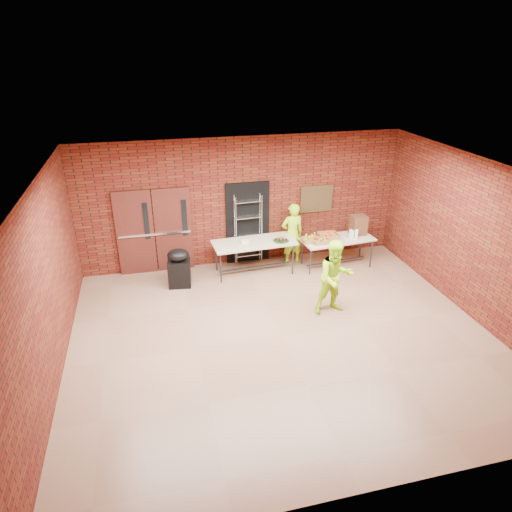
{
  "coord_description": "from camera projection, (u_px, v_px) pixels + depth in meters",
  "views": [
    {
      "loc": [
        -2.24,
        -7.0,
        5.19
      ],
      "look_at": [
        -0.19,
        1.4,
        1.11
      ],
      "focal_mm": 32.0,
      "sensor_mm": 36.0,
      "label": 1
    }
  ],
  "objects": [
    {
      "name": "napkin_box",
      "position": [
        245.0,
        242.0,
        10.9
      ],
      "size": [
        0.18,
        0.12,
        0.06
      ],
      "primitive_type": "cube",
      "color": "white",
      "rests_on": "table_left"
    },
    {
      "name": "room",
      "position": [
        285.0,
        262.0,
        8.17
      ],
      "size": [
        8.08,
        7.08,
        3.28
      ],
      "color": "#855E48",
      "rests_on": "ground"
    },
    {
      "name": "double_doors",
      "position": [
        155.0,
        231.0,
        10.95
      ],
      "size": [
        1.78,
        0.12,
        2.1
      ],
      "color": "#4B1815",
      "rests_on": "room"
    },
    {
      "name": "basket_apples",
      "position": [
        321.0,
        241.0,
        11.06
      ],
      "size": [
        0.41,
        0.32,
        0.13
      ],
      "color": "olive",
      "rests_on": "table_right"
    },
    {
      "name": "bronze_plaque",
      "position": [
        316.0,
        199.0,
        11.63
      ],
      "size": [
        0.85,
        0.04,
        0.7
      ],
      "primitive_type": "cube",
      "color": "#43351A",
      "rests_on": "room"
    },
    {
      "name": "volunteer_woman",
      "position": [
        292.0,
        234.0,
        11.48
      ],
      "size": [
        0.61,
        0.43,
        1.59
      ],
      "primitive_type": "imported",
      "rotation": [
        0.0,
        0.0,
        3.22
      ],
      "color": "#ACEC1A",
      "rests_on": "room"
    },
    {
      "name": "table_left",
      "position": [
        254.0,
        244.0,
        11.0
      ],
      "size": [
        2.04,
        0.94,
        0.82
      ],
      "rotation": [
        0.0,
        0.0,
        0.06
      ],
      "color": "#BAA68E",
      "rests_on": "room"
    },
    {
      "name": "basket_oranges",
      "position": [
        328.0,
        235.0,
        11.34
      ],
      "size": [
        0.48,
        0.37,
        0.15
      ],
      "color": "olive",
      "rests_on": "table_right"
    },
    {
      "name": "cup_stack_mid",
      "position": [
        356.0,
        235.0,
        11.24
      ],
      "size": [
        0.08,
        0.08,
        0.25
      ],
      "primitive_type": "cylinder",
      "color": "white",
      "rests_on": "table_right"
    },
    {
      "name": "cup_stack_back",
      "position": [
        351.0,
        234.0,
        11.33
      ],
      "size": [
        0.07,
        0.07,
        0.22
      ],
      "primitive_type": "cylinder",
      "color": "white",
      "rests_on": "table_right"
    },
    {
      "name": "volunteer_man",
      "position": [
        335.0,
        277.0,
        9.34
      ],
      "size": [
        0.8,
        0.64,
        1.61
      ],
      "primitive_type": "imported",
      "rotation": [
        0.0,
        0.0,
        0.04
      ],
      "color": "#ACEC1A",
      "rests_on": "room"
    },
    {
      "name": "dark_doorway",
      "position": [
        248.0,
        223.0,
        11.46
      ],
      "size": [
        1.1,
        0.06,
        2.1
      ],
      "primitive_type": "cube",
      "color": "black",
      "rests_on": "room"
    },
    {
      "name": "table_right",
      "position": [
        337.0,
        241.0,
        11.36
      ],
      "size": [
        1.88,
        0.93,
        0.75
      ],
      "rotation": [
        0.0,
        0.0,
        0.1
      ],
      "color": "#BAA68E",
      "rests_on": "room"
    },
    {
      "name": "coffee_dispenser",
      "position": [
        358.0,
        225.0,
        11.5
      ],
      "size": [
        0.37,
        0.33,
        0.49
      ],
      "primitive_type": "cube",
      "color": "brown",
      "rests_on": "table_right"
    },
    {
      "name": "wire_rack",
      "position": [
        248.0,
        230.0,
        11.39
      ],
      "size": [
        0.68,
        0.26,
        1.82
      ],
      "primitive_type": null,
      "rotation": [
        0.0,
        0.0,
        0.06
      ],
      "color": "#BABBC1",
      "rests_on": "room"
    },
    {
      "name": "muffin_tray",
      "position": [
        281.0,
        239.0,
        10.99
      ],
      "size": [
        0.38,
        0.38,
        0.1
      ],
      "color": "#155118",
      "rests_on": "table_left"
    },
    {
      "name": "basket_bananas",
      "position": [
        310.0,
        240.0,
        11.12
      ],
      "size": [
        0.41,
        0.32,
        0.13
      ],
      "color": "olive",
      "rests_on": "table_right"
    },
    {
      "name": "covered_grill",
      "position": [
        179.0,
        268.0,
        10.51
      ],
      "size": [
        0.56,
        0.48,
        0.92
      ],
      "rotation": [
        0.0,
        0.0,
        -0.13
      ],
      "color": "black",
      "rests_on": "room"
    },
    {
      "name": "cup_stack_front",
      "position": [
        352.0,
        235.0,
        11.27
      ],
      "size": [
        0.07,
        0.07,
        0.22
      ],
      "primitive_type": "cylinder",
      "color": "white",
      "rests_on": "table_right"
    }
  ]
}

